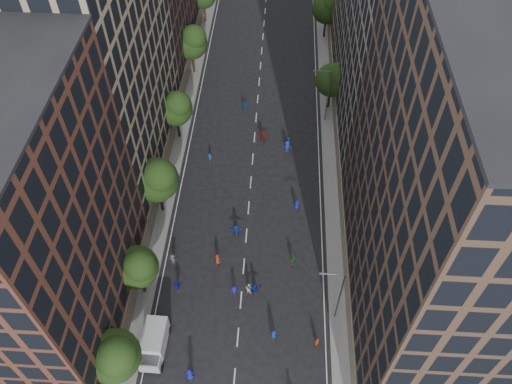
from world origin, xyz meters
TOP-DOWN VIEW (x-y plane):
  - ground at (0.00, 40.00)m, footprint 240.00×240.00m
  - sidewalk_left at (-12.00, 47.50)m, footprint 4.00×105.00m
  - sidewalk_right at (12.00, 47.50)m, footprint 4.00×105.00m
  - bldg_left_a at (-19.00, 11.00)m, footprint 14.00×22.00m
  - bldg_left_b at (-19.00, 35.00)m, footprint 14.00×26.00m
  - bldg_right_a at (19.00, 15.00)m, footprint 14.00×30.00m
  - bldg_right_b at (19.00, 44.00)m, footprint 14.00×28.00m
  - tree_left_0 at (-11.01, 3.85)m, footprint 5.20×5.20m
  - tree_left_1 at (-11.02, 13.86)m, footprint 4.80×4.80m
  - tree_left_2 at (-10.99, 25.83)m, footprint 5.60×5.60m
  - tree_left_3 at (-11.02, 39.85)m, footprint 5.00×5.00m
  - tree_left_4 at (-11.00, 55.84)m, footprint 5.40×5.40m
  - tree_right_a at (11.38, 47.85)m, footprint 5.00×5.00m
  - tree_right_b at (11.39, 67.85)m, footprint 5.20×5.20m
  - streetlamp_near at (10.37, 12.00)m, footprint 2.64×0.22m
  - streetlamp_far at (10.37, 45.00)m, footprint 2.64×0.22m
  - cargo_van at (-8.63, 7.21)m, footprint 2.58×5.28m
  - skater_0 at (-4.48, 4.34)m, footprint 1.04×0.79m
  - skater_1 at (3.85, 9.01)m, footprint 0.77×0.57m
  - skater_3 at (-0.80, 14.18)m, footprint 1.07×0.74m
  - skater_4 at (-7.41, 14.42)m, footprint 1.07×0.57m
  - skater_5 at (1.55, 14.49)m, footprint 1.69×1.03m
  - skater_6 at (-3.17, 18.28)m, footprint 0.94×0.80m
  - skater_7 at (8.50, 8.56)m, footprint 0.65×0.55m
  - skater_8 at (0.83, 14.59)m, footprint 0.98×0.89m
  - skater_9 at (-8.50, 17.97)m, footprint 1.11×0.73m
  - skater_10 at (5.86, 18.80)m, footprint 0.99×0.50m
  - skater_11 at (-1.24, 22.55)m, footprint 1.78×0.65m
  - skater_12 at (6.30, 27.27)m, footprint 0.82×0.62m
  - skater_13 at (-6.03, 35.13)m, footprint 0.57×0.39m
  - skater_14 at (4.92, 38.80)m, footprint 0.91×0.80m
  - skater_15 at (4.89, 37.74)m, footprint 1.27×0.75m
  - skater_16 at (-1.85, 46.36)m, footprint 1.15×0.80m
  - skater_17 at (1.25, 39.81)m, footprint 1.90×1.04m

SIDE VIEW (x-z plane):
  - ground at x=0.00m, z-range 0.00..0.00m
  - sidewalk_left at x=-12.00m, z-range 0.00..0.15m
  - sidewalk_right at x=12.00m, z-range 0.00..0.15m
  - skater_7 at x=8.50m, z-range 0.00..1.50m
  - skater_12 at x=6.30m, z-range 0.00..1.52m
  - skater_3 at x=-0.80m, z-range 0.00..1.52m
  - skater_13 at x=-6.03m, z-range 0.00..1.54m
  - skater_14 at x=4.92m, z-range 0.00..1.59m
  - skater_10 at x=5.86m, z-range 0.00..1.61m
  - skater_9 at x=-8.50m, z-range 0.00..1.62m
  - skater_8 at x=0.83m, z-range 0.00..1.63m
  - skater_6 at x=-3.17m, z-range 0.00..1.64m
  - skater_4 at x=-7.41m, z-range 0.00..1.73m
  - skater_5 at x=1.55m, z-range 0.00..1.74m
  - skater_16 at x=-1.85m, z-range 0.00..1.81m
  - skater_11 at x=-1.24m, z-range 0.00..1.89m
  - skater_0 at x=-4.48m, z-range 0.00..1.91m
  - skater_1 at x=3.85m, z-range 0.00..1.95m
  - skater_15 at x=4.89m, z-range 0.00..1.95m
  - skater_17 at x=1.25m, z-range 0.00..1.95m
  - cargo_van at x=-8.63m, z-range 0.07..2.85m
  - streetlamp_near at x=10.37m, z-range 0.64..9.70m
  - streetlamp_far at x=10.37m, z-range 0.64..9.70m
  - tree_left_1 at x=-11.02m, z-range 1.45..9.66m
  - tree_right_a at x=11.38m, z-range 1.43..9.83m
  - tree_left_3 at x=-11.02m, z-range 1.53..10.11m
  - tree_left_0 at x=-11.01m, z-range 1.54..10.37m
  - tree_right_b at x=11.39m, z-range 1.54..10.37m
  - tree_left_4 at x=-11.00m, z-range 1.56..10.63m
  - tree_left_2 at x=-10.99m, z-range 1.63..11.08m
  - bldg_left_a at x=-19.00m, z-range 0.00..30.00m
  - bldg_right_b at x=19.00m, z-range 0.00..33.00m
  - bldg_left_b at x=-19.00m, z-range 0.00..34.00m
  - bldg_right_a at x=19.00m, z-range 0.00..36.00m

